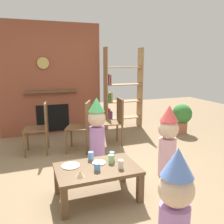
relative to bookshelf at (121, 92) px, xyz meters
name	(u,v)px	position (x,y,z in m)	size (l,w,h in m)	color
ground_plane	(112,181)	(-1.12, -2.40, -0.88)	(12.00, 12.00, 0.00)	#846B4C
brick_fireplace_feature	(50,80)	(-1.59, 0.20, 0.31)	(2.20, 0.28, 2.40)	brown
bookshelf	(121,92)	(0.00, 0.00, 0.00)	(0.90, 0.28, 1.90)	#9E7A51
coffee_table	(97,172)	(-1.41, -2.69, -0.56)	(0.95, 0.61, 0.38)	brown
paper_cup_near_left	(91,156)	(-1.42, -2.47, -0.44)	(0.07, 0.07, 0.10)	#669EE0
paper_cup_near_right	(112,156)	(-1.18, -2.56, -0.44)	(0.06, 0.06, 0.10)	#669EE0
paper_cup_center	(97,167)	(-1.44, -2.77, -0.45)	(0.07, 0.07, 0.09)	#669EE0
paper_cup_far_left	(111,159)	(-1.22, -2.63, -0.44)	(0.07, 0.07, 0.10)	#8CD18C
paper_cup_far_right	(121,164)	(-1.17, -2.82, -0.44)	(0.06, 0.06, 0.10)	silver
paper_plate_front	(71,166)	(-1.70, -2.56, -0.49)	(0.21, 0.21, 0.01)	white
paper_plate_rear	(99,163)	(-1.36, -2.59, -0.49)	(0.16, 0.16, 0.01)	white
birthday_cake_slice	(80,174)	(-1.65, -2.86, -0.46)	(0.10, 0.10, 0.07)	#EAC68C
child_with_cone_hat	(175,206)	(-1.14, -3.82, -0.36)	(0.27, 0.27, 0.98)	#B27FCC
child_in_pink	(168,139)	(-0.32, -2.48, -0.35)	(0.28, 0.28, 1.01)	#EAB2C6
child_by_the_chairs	(97,127)	(-1.09, -1.62, -0.33)	(0.29, 0.29, 1.03)	#B27FCC
dining_chair_left	(41,125)	(-1.91, -1.00, -0.37)	(0.45, 0.45, 0.90)	brown
dining_chair_middle	(83,123)	(-1.20, -1.17, -0.37)	(0.53, 0.53, 0.90)	brown
dining_chair_right	(115,119)	(-0.55, -1.04, -0.37)	(0.44, 0.44, 0.90)	brown
potted_plant_tall	(182,116)	(1.11, -0.88, -0.49)	(0.44, 0.44, 0.66)	#9E5B42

